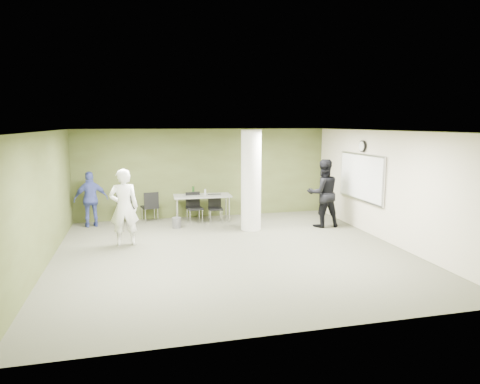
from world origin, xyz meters
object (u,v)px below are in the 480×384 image
object	(u,v)px
man_blue	(91,199)
chair_back_left	(126,206)
man_black	(323,193)
woman_white	(124,207)
folding_table	(202,197)

from	to	relation	value
man_blue	chair_back_left	bearing A→B (deg)	179.36
man_black	man_blue	world-z (taller)	man_black
chair_back_left	woman_white	bearing A→B (deg)	106.09
folding_table	man_black	size ratio (longest dim) A/B	0.89
folding_table	chair_back_left	size ratio (longest dim) A/B	1.88
man_black	folding_table	bearing A→B (deg)	-23.23
woman_white	man_blue	xyz separation A→B (m)	(-0.98, 2.21, -0.14)
woman_white	man_black	size ratio (longest dim) A/B	0.97
folding_table	man_blue	bearing A→B (deg)	-179.50
chair_back_left	woman_white	world-z (taller)	woman_white
folding_table	woman_white	size ratio (longest dim) A/B	0.92
chair_back_left	folding_table	bearing A→B (deg)	-171.33
folding_table	chair_back_left	world-z (taller)	folding_table
folding_table	chair_back_left	distance (m)	2.29
folding_table	chair_back_left	xyz separation A→B (m)	(-2.26, 0.27, -0.22)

